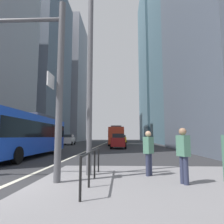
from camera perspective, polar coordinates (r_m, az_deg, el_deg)
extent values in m
plane|color=#303033|center=(26.34, -5.75, -10.32)|extent=(160.00, 160.00, 0.00)
cube|color=gray|center=(5.55, 23.05, -21.97)|extent=(9.00, 10.00, 0.15)
cube|color=beige|center=(36.26, -3.49, -9.41)|extent=(0.20, 80.00, 0.01)
cube|color=slate|center=(54.55, -19.41, 12.76)|extent=(10.58, 19.14, 39.20)
cube|color=gray|center=(75.87, -12.87, 8.45)|extent=(12.46, 16.87, 42.99)
cube|color=slate|center=(53.19, 17.79, 20.68)|extent=(10.32, 21.00, 51.89)
cube|color=slate|center=(78.63, 12.33, 13.28)|extent=(10.56, 25.27, 57.08)
cube|color=blue|center=(16.74, -22.88, -5.86)|extent=(2.58, 11.55, 2.75)
cube|color=black|center=(16.75, -22.83, -4.68)|extent=(2.62, 11.32, 1.10)
cube|color=#4C4C51|center=(18.41, -20.41, -1.26)|extent=(1.78, 4.16, 0.30)
cylinder|color=black|center=(12.94, -25.20, -11.02)|extent=(0.31, 1.00, 1.00)
cylinder|color=black|center=(19.80, -15.30, -9.79)|extent=(0.31, 1.00, 1.00)
cylinder|color=black|center=(20.63, -21.76, -9.42)|extent=(0.31, 1.00, 1.00)
cube|color=red|center=(37.00, 1.21, -6.70)|extent=(2.67, 10.55, 2.75)
cube|color=black|center=(37.00, 1.21, -6.17)|extent=(2.70, 10.34, 1.10)
cube|color=#4C4C51|center=(35.46, 1.20, -4.23)|extent=(1.81, 3.81, 0.30)
cylinder|color=black|center=(40.40, -0.48, -8.46)|extent=(0.32, 1.00, 1.00)
cylinder|color=black|center=(40.39, 2.97, -8.46)|extent=(0.32, 1.00, 1.00)
cylinder|color=black|center=(33.68, -0.88, -8.76)|extent=(0.32, 1.00, 1.00)
cylinder|color=black|center=(33.67, 3.26, -8.75)|extent=(0.32, 1.00, 1.00)
cube|color=silver|center=(39.12, -12.17, -7.82)|extent=(1.97, 4.16, 1.10)
cube|color=black|center=(39.27, -12.10, -6.63)|extent=(1.60, 2.27, 0.52)
cylinder|color=black|center=(37.60, -11.26, -8.72)|extent=(0.25, 0.65, 0.64)
cylinder|color=black|center=(37.98, -13.99, -8.63)|extent=(0.25, 0.65, 0.64)
cylinder|color=black|center=(40.33, -10.50, -8.61)|extent=(0.25, 0.65, 0.64)
cylinder|color=black|center=(40.69, -13.05, -8.53)|extent=(0.25, 0.65, 0.64)
cube|color=maroon|center=(27.05, 1.85, -8.42)|extent=(1.86, 4.47, 1.10)
cube|color=black|center=(26.89, 1.83, -6.70)|extent=(1.54, 2.42, 0.52)
cylinder|color=black|center=(28.61, 0.10, -9.45)|extent=(0.23, 0.64, 0.64)
cylinder|color=black|center=(28.57, 3.79, -9.44)|extent=(0.23, 0.64, 0.64)
cylinder|color=black|center=(25.61, -0.31, -9.74)|extent=(0.23, 0.64, 0.64)
cylinder|color=black|center=(25.55, 3.83, -9.73)|extent=(0.23, 0.64, 0.64)
cube|color=gold|center=(49.08, 2.93, -7.76)|extent=(1.85, 4.24, 1.10)
cube|color=black|center=(48.93, 2.93, -6.81)|extent=(1.53, 2.30, 0.52)
cylinder|color=black|center=(50.51, 1.85, -8.36)|extent=(0.23, 0.64, 0.64)
cylinder|color=black|center=(50.55, 3.93, -8.35)|extent=(0.23, 0.64, 0.64)
cylinder|color=black|center=(47.65, 1.87, -8.45)|extent=(0.23, 0.64, 0.64)
cylinder|color=black|center=(47.69, 4.08, -8.43)|extent=(0.23, 0.64, 0.64)
cylinder|color=#515156|center=(6.88, -14.51, 6.61)|extent=(0.22, 0.22, 6.00)
cube|color=white|center=(6.84, -16.92, 8.50)|extent=(0.04, 0.60, 0.44)
cylinder|color=#56565B|center=(8.17, -6.20, 11.54)|extent=(0.20, 0.20, 8.00)
cylinder|color=black|center=(4.76, -8.93, -18.24)|extent=(0.06, 0.06, 0.95)
cylinder|color=black|center=(5.96, -6.51, -15.97)|extent=(0.06, 0.06, 0.95)
cylinder|color=black|center=(7.17, -4.94, -14.45)|extent=(0.06, 0.06, 0.95)
cylinder|color=black|center=(8.39, -3.83, -13.36)|extent=(0.06, 0.06, 0.95)
cylinder|color=black|center=(6.51, -5.60, -11.00)|extent=(0.06, 3.71, 0.06)
cylinder|color=#2D334C|center=(7.67, 10.06, -14.46)|extent=(0.15, 0.15, 0.79)
cylinder|color=#2D334C|center=(7.81, 10.69, -14.31)|extent=(0.15, 0.15, 0.79)
cube|color=#4C7F66|center=(7.68, 10.26, -9.19)|extent=(0.42, 0.45, 0.61)
sphere|color=tan|center=(7.67, 10.19, -6.09)|extent=(0.22, 0.22, 0.22)
cylinder|color=#2D334C|center=(6.73, 19.25, -15.14)|extent=(0.15, 0.15, 0.82)
cylinder|color=#2D334C|center=(6.61, 20.15, -15.26)|extent=(0.15, 0.15, 0.82)
cube|color=#4C7F66|center=(6.60, 19.44, -8.96)|extent=(0.36, 0.44, 0.63)
sphere|color=#9E7556|center=(6.60, 19.29, -5.24)|extent=(0.23, 0.23, 0.23)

